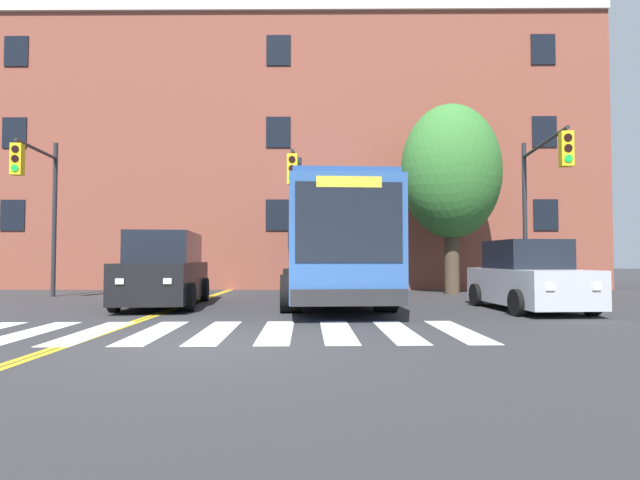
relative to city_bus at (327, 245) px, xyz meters
name	(u,v)px	position (x,y,z in m)	size (l,w,h in m)	color
ground_plane	(204,345)	(-2.06, -8.77, -1.87)	(120.00, 120.00, 0.00)	#303033
crosswalk	(185,332)	(-2.76, -7.38, -1.87)	(11.20, 3.50, 0.01)	white
lane_line_yellow_inner	(234,288)	(-4.38, 6.62, -1.87)	(0.12, 36.00, 0.01)	gold
lane_line_yellow_outer	(237,288)	(-4.22, 6.62, -1.87)	(0.12, 36.00, 0.01)	gold
city_bus	(327,245)	(0.00, 0.00, 0.00)	(3.65, 12.58, 3.46)	#2D5699
car_black_near_lane	(165,271)	(-4.82, -2.15, -0.84)	(2.61, 5.36, 2.18)	black
car_silver_far_lane	(528,279)	(5.46, -3.27, -1.01)	(2.36, 4.36, 1.91)	#B7BABF
car_red_behind_bus	(305,266)	(-1.08, 8.89, -0.85)	(2.61, 5.29, 2.15)	#AD1E1E
traffic_light_near_corner	(540,186)	(7.05, -0.45, 1.92)	(0.68, 4.29, 5.64)	#28282D
traffic_light_far_corner	(40,191)	(-9.96, 0.23, 1.87)	(0.60, 3.10, 5.71)	#28282D
traffic_light_overhead	(297,198)	(-1.09, 0.98, 1.71)	(0.35, 3.15, 5.31)	#28282D
street_tree_curbside_large	(451,172)	(4.97, 2.89, 2.97)	(5.46, 5.34, 7.56)	#4C3D2D
building_facade	(286,162)	(-2.17, 10.26, 4.84)	(29.97, 9.88, 13.41)	brown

